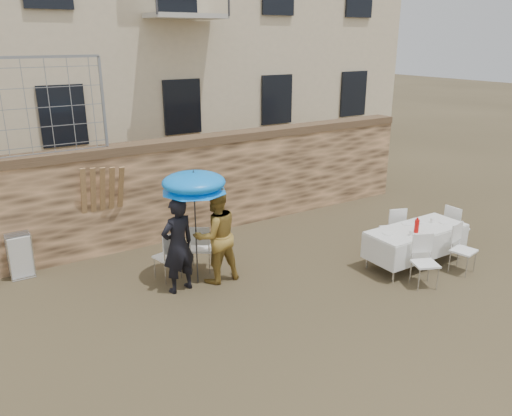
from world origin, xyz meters
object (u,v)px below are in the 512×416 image
man_suit (178,245)px  table_chair_front_right (464,249)px  woman_dress (216,235)px  table_chair_side (456,227)px  table_chair_front_left (425,262)px  couple_chair_right (201,247)px  table_chair_back (392,228)px  umbrella (194,186)px  couple_chair_left (167,255)px  banquet_table (417,230)px  soda_bottle (417,226)px  chair_stack_right (19,253)px

man_suit → table_chair_front_right: size_ratio=1.83×
woman_dress → table_chair_side: size_ratio=1.89×
man_suit → table_chair_front_left: 4.46m
table_chair_side → couple_chair_right: bearing=68.4°
table_chair_back → umbrella: bearing=7.9°
umbrella → table_chair_side: size_ratio=2.07×
couple_chair_left → couple_chair_right: size_ratio=1.00×
table_chair_back → banquet_table: bearing=94.5°
couple_chair_left → couple_chair_right: 0.70m
soda_bottle → table_chair_side: 1.67m
table_chair_side → table_chair_front_left: bearing=112.1°
table_chair_front_left → table_chair_side: bearing=46.6°
table_chair_side → man_suit: bearing=75.7°
woman_dress → soda_bottle: woman_dress is taller
umbrella → soda_bottle: size_ratio=7.66×
couple_chair_left → chair_stack_right: 2.84m
man_suit → table_chair_front_right: man_suit is taller
woman_dress → couple_chair_left: (-0.75, 0.55, -0.43)m
table_chair_front_left → table_chair_back: 1.74m
umbrella → couple_chair_left: (-0.40, 0.45, -1.40)m
woman_dress → couple_chair_right: (-0.05, 0.55, -0.43)m
couple_chair_left → banquet_table: couple_chair_left is taller
banquet_table → soda_bottle: bearing=-143.1°
table_chair_side → chair_stack_right: table_chair_side is taller
table_chair_side → woman_dress: bearing=73.8°
couple_chair_left → table_chair_back: 4.80m
banquet_table → table_chair_back: size_ratio=2.19×
table_chair_front_right → table_chair_side: bearing=31.9°
banquet_table → soda_bottle: (-0.20, -0.15, 0.17)m
table_chair_front_left → couple_chair_right: bearing=161.9°
man_suit → table_chair_front_left: size_ratio=1.83×
banquet_table → chair_stack_right: bearing=151.4°
couple_chair_right → table_chair_back: bearing=-164.5°
couple_chair_left → table_chair_back: same height
banquet_table → table_chair_front_left: bearing=-128.7°
table_chair_back → table_chair_side: size_ratio=1.00×
couple_chair_left → soda_bottle: size_ratio=3.69×
table_chair_front_right → man_suit: bearing=144.0°
table_chair_side → chair_stack_right: bearing=65.4°
table_chair_front_right → chair_stack_right: table_chair_front_right is taller
couple_chair_right → soda_bottle: soda_bottle is taller
man_suit → table_chair_back: size_ratio=1.83×
table_chair_front_left → couple_chair_left: bearing=167.5°
couple_chair_left → table_chair_front_right: size_ratio=1.00×
woman_dress → soda_bottle: (3.48, -1.64, -0.00)m
man_suit → table_chair_front_left: bearing=139.6°
couple_chair_left → banquet_table: size_ratio=0.46×
woman_dress → couple_chair_left: size_ratio=1.89×
umbrella → table_chair_side: bearing=-15.4°
couple_chair_right → banquet_table: size_ratio=0.46×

